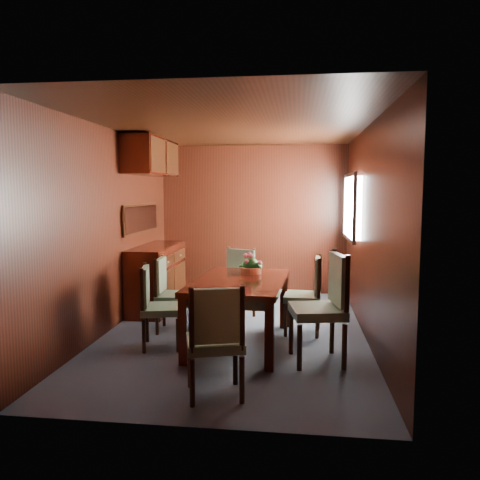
# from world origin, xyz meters

# --- Properties ---
(ground) EXTENTS (4.50, 4.50, 0.00)m
(ground) POSITION_xyz_m (0.00, 0.00, 0.00)
(ground) COLOR #3E4755
(ground) RESTS_ON ground
(room_shell) EXTENTS (3.06, 4.52, 2.41)m
(room_shell) POSITION_xyz_m (-0.10, 0.33, 1.63)
(room_shell) COLOR black
(room_shell) RESTS_ON ground
(sideboard) EXTENTS (0.48, 1.40, 0.90)m
(sideboard) POSITION_xyz_m (-1.25, 1.00, 0.45)
(sideboard) COLOR black
(sideboard) RESTS_ON ground
(dining_table) EXTENTS (1.05, 1.58, 0.71)m
(dining_table) POSITION_xyz_m (0.11, -0.41, 0.61)
(dining_table) COLOR black
(dining_table) RESTS_ON ground
(chair_left_near) EXTENTS (0.49, 0.50, 0.89)m
(chair_left_near) POSITION_xyz_m (-0.78, -0.62, 0.49)
(chair_left_near) COLOR black
(chair_left_near) RESTS_ON ground
(chair_left_far) EXTENTS (0.43, 0.45, 0.89)m
(chair_left_far) POSITION_xyz_m (-0.79, -0.02, 0.49)
(chair_left_far) COLOR black
(chair_left_far) RESTS_ON ground
(chair_right_near) EXTENTS (0.58, 0.60, 1.08)m
(chair_right_near) POSITION_xyz_m (1.00, -0.82, 0.60)
(chair_right_near) COLOR black
(chair_right_near) RESTS_ON ground
(chair_right_far) EXTENTS (0.44, 0.46, 0.92)m
(chair_right_far) POSITION_xyz_m (0.86, 0.09, 0.51)
(chair_right_far) COLOR black
(chair_right_far) RESTS_ON ground
(chair_head) EXTENTS (0.55, 0.53, 0.94)m
(chair_head) POSITION_xyz_m (0.08, -1.78, 0.52)
(chair_head) COLOR black
(chair_head) RESTS_ON ground
(chair_foot) EXTENTS (0.54, 0.53, 0.91)m
(chair_foot) POSITION_xyz_m (-0.06, 0.68, 0.51)
(chair_foot) COLOR black
(chair_foot) RESTS_ON ground
(flower_centerpiece) EXTENTS (0.26, 0.26, 0.26)m
(flower_centerpiece) POSITION_xyz_m (0.19, -0.03, 0.84)
(flower_centerpiece) COLOR #C8653D
(flower_centerpiece) RESTS_ON dining_table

